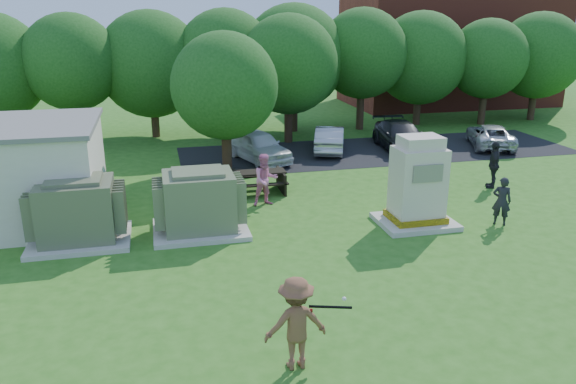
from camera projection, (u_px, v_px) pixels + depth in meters
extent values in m
plane|color=#2D6619|center=(323.00, 285.00, 14.69)|extent=(120.00, 120.00, 0.00)
cube|color=maroon|center=(449.00, 50.00, 42.40)|extent=(15.00, 8.00, 8.00)
cube|color=#232326|center=(378.00, 151.00, 28.72)|extent=(20.00, 6.00, 0.01)
cube|color=beige|center=(81.00, 240.00, 17.40)|extent=(3.00, 2.40, 0.15)
cube|color=#5C6346|center=(77.00, 210.00, 17.10)|extent=(2.20, 1.80, 1.80)
cube|color=#5C6346|center=(73.00, 180.00, 16.80)|extent=(1.60, 1.30, 0.12)
cube|color=#5C6346|center=(32.00, 213.00, 16.81)|extent=(0.32, 1.50, 1.35)
cube|color=#5C6346|center=(120.00, 206.00, 17.37)|extent=(0.32, 1.50, 1.35)
cube|color=beige|center=(201.00, 229.00, 18.21)|extent=(3.00, 2.40, 0.15)
cube|color=#656F4D|center=(199.00, 201.00, 17.91)|extent=(2.20, 1.80, 1.80)
cube|color=#656F4D|center=(198.00, 172.00, 17.62)|extent=(1.60, 1.30, 0.12)
cube|color=#656F4D|center=(159.00, 203.00, 17.62)|extent=(0.32, 1.50, 1.35)
cube|color=#656F4D|center=(239.00, 197.00, 18.18)|extent=(0.32, 1.50, 1.35)
cube|color=beige|center=(415.00, 222.00, 18.85)|extent=(2.48, 2.03, 0.17)
cube|color=yellow|center=(415.00, 216.00, 18.80)|extent=(1.75, 1.41, 0.20)
cube|color=beige|center=(418.00, 181.00, 18.42)|extent=(1.58, 1.24, 2.25)
cube|color=beige|center=(421.00, 142.00, 18.01)|extent=(1.30, 1.01, 0.39)
cube|color=gray|center=(428.00, 174.00, 17.67)|extent=(1.01, 0.05, 0.56)
cube|color=black|center=(259.00, 172.00, 21.88)|extent=(2.04, 0.79, 0.07)
cube|color=black|center=(256.00, 176.00, 22.57)|extent=(2.04, 0.28, 0.06)
cube|color=black|center=(262.00, 185.00, 21.41)|extent=(2.04, 0.28, 0.06)
cube|color=black|center=(237.00, 184.00, 21.82)|extent=(0.09, 1.53, 0.84)
cube|color=black|center=(281.00, 181.00, 22.21)|extent=(0.09, 1.53, 0.84)
imported|color=brown|center=(296.00, 323.00, 11.05)|extent=(1.28, 0.75, 1.96)
imported|color=black|center=(502.00, 201.00, 18.60)|extent=(0.72, 0.66, 1.65)
imported|color=pink|center=(266.00, 180.00, 20.44)|extent=(1.04, 0.86, 1.93)
imported|color=black|center=(494.00, 165.00, 22.51)|extent=(0.93, 1.20, 1.90)
imported|color=silver|center=(259.00, 146.00, 26.61)|extent=(2.95, 4.57, 1.45)
imported|color=#A6A6AA|center=(330.00, 139.00, 28.36)|extent=(2.63, 4.23, 1.32)
imported|color=black|center=(401.00, 136.00, 28.74)|extent=(2.48, 5.06, 1.42)
imported|color=silver|center=(490.00, 136.00, 29.37)|extent=(3.41, 4.71, 1.19)
cylinder|color=black|center=(330.00, 307.00, 11.05)|extent=(0.83, 0.30, 0.06)
cylinder|color=maroon|center=(307.00, 310.00, 10.94)|extent=(0.23, 0.13, 0.06)
sphere|color=white|center=(344.00, 299.00, 11.37)|extent=(0.09, 0.09, 0.09)
cylinder|color=#47301E|center=(0.00, 123.00, 29.62)|extent=(0.44, 0.44, 2.40)
cylinder|color=#47301E|center=(78.00, 118.00, 29.89)|extent=(0.44, 0.44, 2.80)
sphere|color=#235B1C|center=(71.00, 62.00, 28.99)|extent=(5.00, 5.00, 5.00)
cylinder|color=#47301E|center=(155.00, 117.00, 31.59)|extent=(0.44, 0.44, 2.30)
sphere|color=#235B1C|center=(151.00, 64.00, 30.70)|extent=(5.80, 5.80, 5.80)
cylinder|color=#47301E|center=(228.00, 113.00, 31.57)|extent=(0.44, 0.44, 2.70)
sphere|color=#235B1C|center=(226.00, 59.00, 30.66)|extent=(5.40, 5.40, 5.40)
cylinder|color=#47301E|center=(294.00, 110.00, 33.04)|extent=(0.44, 0.44, 2.50)
sphere|color=#235B1C|center=(294.00, 57.00, 32.10)|extent=(6.00, 6.00, 6.00)
cylinder|color=#47301E|center=(360.00, 105.00, 33.49)|extent=(0.44, 0.44, 2.90)
sphere|color=#235B1C|center=(362.00, 54.00, 32.56)|extent=(5.20, 5.20, 5.20)
cylinder|color=#47301E|center=(417.00, 105.00, 35.01)|extent=(0.44, 0.44, 2.40)
sphere|color=#235B1C|center=(421.00, 58.00, 34.12)|extent=(5.60, 5.60, 5.60)
cylinder|color=#47301E|center=(483.00, 104.00, 35.03)|extent=(0.44, 0.44, 2.60)
sphere|color=#235B1C|center=(488.00, 59.00, 34.18)|extent=(4.80, 4.80, 4.80)
cylinder|color=#47301E|center=(533.00, 101.00, 36.48)|extent=(0.44, 0.44, 2.50)
sphere|color=#235B1C|center=(539.00, 55.00, 35.59)|extent=(5.40, 5.40, 5.40)
cylinder|color=#47301E|center=(227.00, 145.00, 24.74)|extent=(0.44, 0.44, 2.40)
sphere|color=#235B1C|center=(225.00, 86.00, 23.94)|extent=(4.60, 4.60, 4.60)
cylinder|color=#47301E|center=(288.00, 118.00, 30.22)|extent=(0.44, 0.44, 2.60)
sphere|color=#235B1C|center=(288.00, 64.00, 29.33)|extent=(5.20, 5.20, 5.20)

